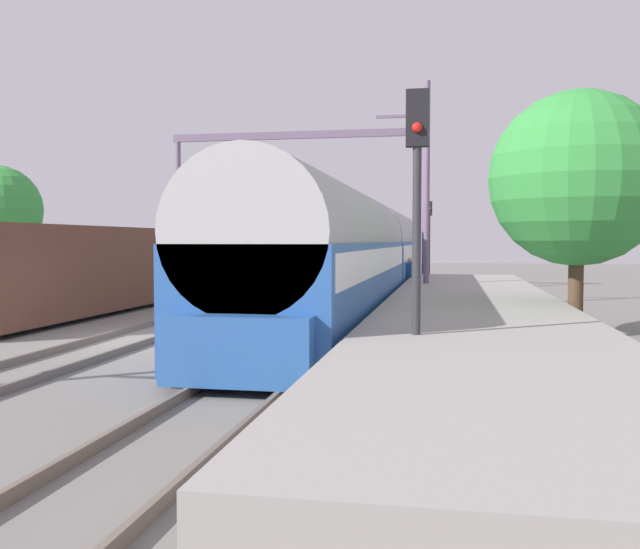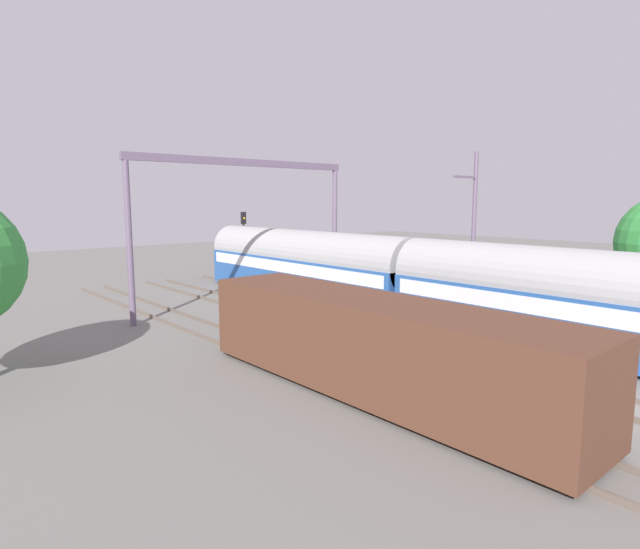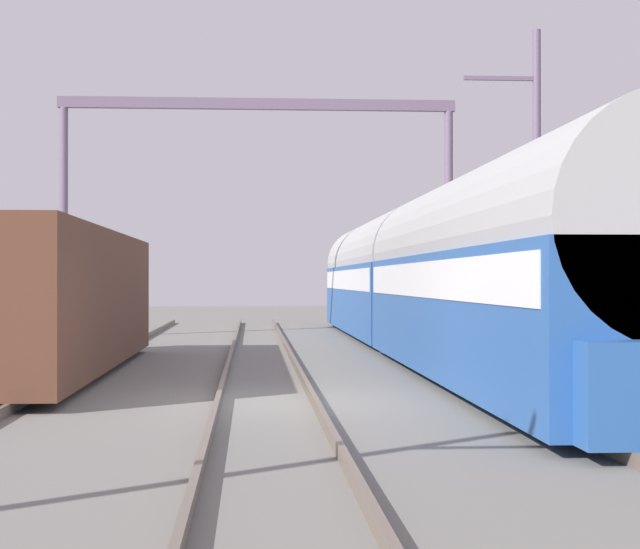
# 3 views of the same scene
# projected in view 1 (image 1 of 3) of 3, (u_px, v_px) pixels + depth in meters

# --- Properties ---
(ground) EXTENTS (120.00, 120.00, 0.00)m
(ground) POSITION_uv_depth(u_px,v_px,m) (137.00, 339.00, 17.13)
(ground) COLOR slate
(track_west) EXTENTS (1.52, 60.00, 0.16)m
(track_west) POSITION_uv_depth(u_px,v_px,m) (137.00, 336.00, 17.13)
(track_west) COLOR #65584D
(track_west) RESTS_ON ground
(track_east) EXTENTS (1.52, 60.00, 0.16)m
(track_east) POSITION_uv_depth(u_px,v_px,m) (309.00, 340.00, 16.34)
(track_east) COLOR #65584D
(track_east) RESTS_ON ground
(platform) EXTENTS (4.40, 28.00, 0.90)m
(platform) POSITION_uv_depth(u_px,v_px,m) (473.00, 318.00, 17.58)
(platform) COLOR gray
(platform) RESTS_ON ground
(passenger_train) EXTENTS (2.93, 32.85, 3.82)m
(passenger_train) POSITION_uv_depth(u_px,v_px,m) (365.00, 252.00, 26.76)
(passenger_train) COLOR #28569E
(passenger_train) RESTS_ON ground
(freight_car) EXTENTS (2.80, 13.00, 2.70)m
(freight_car) POSITION_uv_depth(u_px,v_px,m) (83.00, 269.00, 22.93)
(freight_car) COLOR #563323
(freight_car) RESTS_ON ground
(person_crossing) EXTENTS (0.36, 0.46, 1.73)m
(person_crossing) POSITION_uv_depth(u_px,v_px,m) (410.00, 274.00, 28.73)
(person_crossing) COLOR #2A2A2A
(person_crossing) RESTS_ON ground
(railway_signal_near) EXTENTS (0.36, 0.30, 4.81)m
(railway_signal_near) POSITION_uv_depth(u_px,v_px,m) (417.00, 198.00, 11.13)
(railway_signal_near) COLOR #2D2D33
(railway_signal_near) RESTS_ON ground
(railway_signal_far) EXTENTS (0.36, 0.30, 4.87)m
(railway_signal_far) POSITION_uv_depth(u_px,v_px,m) (429.00, 229.00, 43.64)
(railway_signal_far) COLOR #2D2D33
(railway_signal_far) RESTS_ON ground
(catenary_gantry) EXTENTS (13.05, 0.28, 7.86)m
(catenary_gantry) POSITION_uv_depth(u_px,v_px,m) (298.00, 175.00, 34.89)
(catenary_gantry) COLOR slate
(catenary_gantry) RESTS_ON ground
(catenary_pole_east_mid) EXTENTS (1.90, 0.20, 8.00)m
(catenary_pole_east_mid) POSITION_uv_depth(u_px,v_px,m) (425.00, 191.00, 24.55)
(catenary_pole_east_mid) COLOR slate
(catenary_pole_east_mid) RESTS_ON ground
(tree_east_background) EXTENTS (4.25, 4.25, 6.04)m
(tree_east_background) POSITION_uv_depth(u_px,v_px,m) (578.00, 179.00, 16.88)
(tree_east_background) COLOR #4C3826
(tree_east_background) RESTS_ON ground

